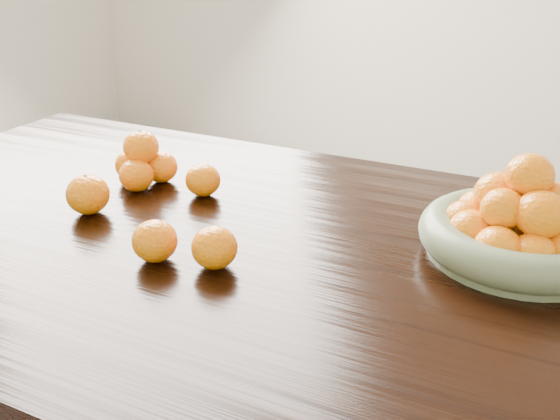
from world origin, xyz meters
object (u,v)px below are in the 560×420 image
at_px(orange_pyramid, 143,163).
at_px(loose_orange_0, 88,194).
at_px(dining_table, 285,292).
at_px(fruit_bowl, 519,228).

height_order(orange_pyramid, loose_orange_0, orange_pyramid).
bearing_deg(dining_table, loose_orange_0, -175.20).
bearing_deg(fruit_bowl, loose_orange_0, -166.78).
bearing_deg(loose_orange_0, fruit_bowl, 13.22).
distance_m(fruit_bowl, loose_orange_0, 0.79).
xyz_separation_m(dining_table, orange_pyramid, (-0.41, 0.14, 0.14)).
distance_m(fruit_bowl, orange_pyramid, 0.77).
distance_m(dining_table, fruit_bowl, 0.42).
bearing_deg(fruit_bowl, dining_table, -157.95).
bearing_deg(orange_pyramid, loose_orange_0, -90.17).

